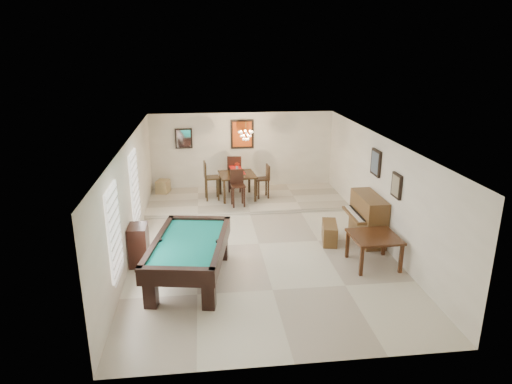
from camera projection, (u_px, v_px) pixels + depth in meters
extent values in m
cube|color=beige|center=(259.00, 244.00, 11.26)|extent=(6.00, 9.00, 0.02)
cube|color=silver|center=(242.00, 152.00, 15.11)|extent=(6.00, 0.04, 2.60)
cube|color=silver|center=(297.00, 290.00, 6.61)|extent=(6.00, 0.04, 2.60)
cube|color=silver|center=(130.00, 198.00, 10.52)|extent=(0.04, 9.00, 2.60)
cube|color=silver|center=(380.00, 189.00, 11.19)|extent=(0.04, 9.00, 2.60)
cube|color=white|center=(259.00, 140.00, 10.46)|extent=(6.00, 9.00, 0.04)
cube|color=beige|center=(246.00, 199.00, 14.31)|extent=(6.00, 2.50, 0.12)
cube|color=white|center=(114.00, 231.00, 8.42)|extent=(0.06, 1.00, 1.70)
cube|color=white|center=(135.00, 187.00, 11.06)|extent=(0.06, 1.00, 1.70)
cube|color=brown|center=(329.00, 233.00, 11.30)|extent=(0.51, 0.92, 0.48)
cube|color=black|center=(139.00, 245.00, 10.11)|extent=(0.40, 0.60, 0.90)
cube|color=#A38958|center=(163.00, 186.00, 14.71)|extent=(0.47, 0.53, 0.41)
cube|color=#D84C14|center=(242.00, 134.00, 14.89)|extent=(0.75, 0.06, 0.95)
cube|color=white|center=(184.00, 138.00, 14.71)|extent=(0.55, 0.06, 0.65)
cube|color=slate|center=(376.00, 163.00, 11.29)|extent=(0.06, 0.55, 0.65)
cube|color=gray|center=(397.00, 186.00, 10.12)|extent=(0.06, 0.45, 0.55)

